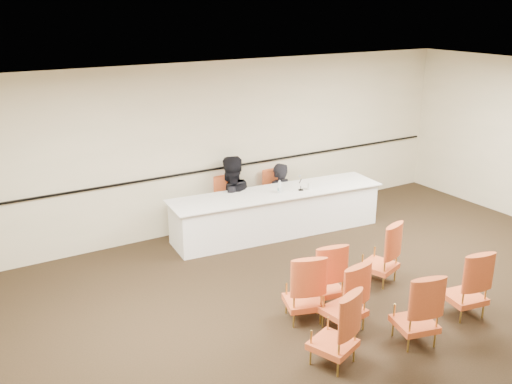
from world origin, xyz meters
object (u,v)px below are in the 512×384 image
Objects in this scene: panelist_second_chair at (230,203)px; aud_chair_front_left at (304,286)px; aud_chair_back_right at (466,282)px; panelist_main at (278,205)px; panelist_second at (230,205)px; aud_chair_front_right at (380,252)px; aud_chair_back_left at (334,327)px; coffee_cup at (310,186)px; aud_chair_back_mid at (416,307)px; aud_chair_front_mid at (324,274)px; microphone at (301,184)px; panelist_main_chair at (278,196)px; aud_chair_extra at (344,295)px; water_bottle at (280,186)px; drinking_glass at (280,190)px; panel_table at (277,212)px.

panelist_second_chair is 3.35m from aud_chair_front_left.
panelist_main is at bearing 103.03° from aud_chair_back_right.
panelist_main is at bearing 171.59° from panelist_second.
aud_chair_front_right is (-0.11, -2.89, 0.17)m from panelist_main.
aud_chair_front_right is 1.00× the size of aud_chair_back_left.
aud_chair_back_mid is (-1.02, -3.56, -0.37)m from coffee_cup.
aud_chair_front_mid is at bearing -121.79° from coffee_cup.
panelist_main is 0.92m from microphone.
aud_chair_front_right is at bearing 28.91° from aud_chair_front_left.
panelist_main_chair is 1.00× the size of aud_chair_back_mid.
aud_chair_extra is at bearing 80.70° from panelist_second.
panelist_main_chair is at bearing 180.00° from panelist_main.
water_bottle is 0.06m from drinking_glass.
microphone is (0.40, -0.16, 0.52)m from panel_table.
panelist_second_chair is 4.40m from aud_chair_back_mid.
water_bottle reaches higher than aud_chair_back_right.
aud_chair_back_left is at bearing -108.27° from panel_table.
panel_table is 2.11× the size of panelist_second.
coffee_cup is at bearing 53.91° from aud_chair_extra.
aud_chair_front_left is (-1.86, -2.43, -0.37)m from coffee_cup.
panelist_second_chair is at bearing 115.74° from aud_chair_back_right.
aud_chair_front_right is 1.00× the size of aud_chair_extra.
drinking_glass is 3.21m from aud_chair_extra.
panelist_second is 4.35m from aud_chair_back_left.
water_bottle is 0.24× the size of aud_chair_back_left.
microphone is 0.26× the size of aud_chair_extra.
aud_chair_back_right is at bearing 102.50° from panelist_second.
panel_table is 4.09× the size of panelist_second_chair.
panelist_main_chair is 1.00× the size of aud_chair_front_right.
panelist_main_chair and panelist_second_chair have the same top height.
panelist_main_chair is 3.28m from aud_chair_front_mid.
panel_table is 3.79m from aud_chair_back_mid.
microphone is 0.26× the size of aud_chair_front_left.
panelist_main is 1.71× the size of aud_chair_back_mid.
panelist_second is (-0.98, 0.09, -0.04)m from panelist_main_chair.
panelist_second_chair is (-0.98, 0.09, 0.17)m from panelist_main.
aud_chair_back_left is at bearing -114.23° from water_bottle.
drinking_glass is 0.78× the size of coffee_cup.
water_bottle is (-0.37, -0.60, 0.42)m from panelist_main_chair.
panel_table is 30.49× the size of coffee_cup.
coffee_cup is 3.45m from aud_chair_back_right.
aud_chair_extra is at bearing -38.48° from aud_chair_front_left.
aud_chair_front_mid is (-0.87, -2.43, -0.42)m from water_bottle.
water_bottle is at bearing 63.81° from aud_chair_extra.
panelist_second_chair is at bearing 76.05° from aud_chair_extra.
aud_chair_back_left is 1.00× the size of aud_chair_back_mid.
drinking_glass is at bearing -116.18° from panelist_main_chair.
panelist_second_chair is 1.00× the size of aud_chair_back_mid.
aud_chair_front_right is at bearing 113.98° from aud_chair_back_right.
panel_table is 0.87m from panelist_second_chair.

